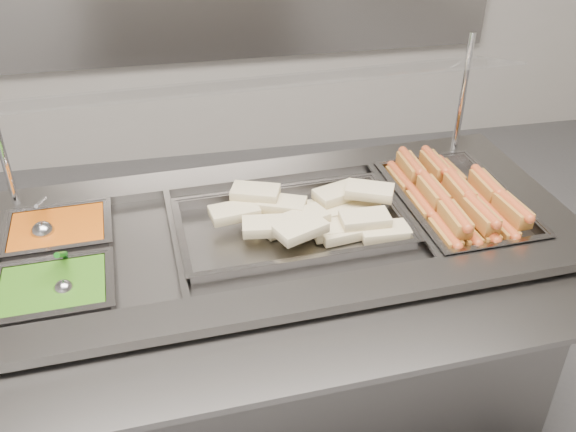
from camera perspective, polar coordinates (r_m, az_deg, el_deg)
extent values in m
cube|color=slate|center=(2.06, -1.24, -10.44)|extent=(1.66, 0.77, 0.79)
cube|color=gray|center=(1.56, 1.30, -7.39)|extent=(1.70, 0.21, 0.03)
cube|color=gray|center=(2.07, -3.41, 3.75)|extent=(1.70, 0.21, 0.03)
cube|color=gray|center=(2.10, 20.18, 2.06)|extent=(0.15, 0.52, 0.03)
cube|color=black|center=(1.86, -1.35, -3.68)|extent=(1.49, 0.59, 0.02)
cube|color=gray|center=(1.91, 10.05, 0.84)|extent=(0.05, 0.52, 0.01)
cube|color=gray|center=(1.77, -9.99, -2.01)|extent=(0.05, 0.52, 0.01)
cube|color=gray|center=(1.48, 2.86, -11.98)|extent=(1.64, 0.31, 0.02)
cylinder|color=slate|center=(1.86, 23.76, -5.33)|extent=(0.03, 0.24, 0.02)
cylinder|color=silver|center=(1.96, -24.25, 6.01)|extent=(0.02, 0.02, 0.40)
cylinder|color=silver|center=(2.18, 15.30, 10.49)|extent=(0.02, 0.02, 0.40)
cube|color=silver|center=(1.80, -2.93, 11.72)|extent=(1.50, 0.34, 0.08)
cube|color=#B4580A|center=(1.91, -19.63, -1.84)|extent=(0.26, 0.21, 0.08)
cube|color=#1E5A0E|center=(1.70, -19.97, -6.78)|extent=(0.26, 0.21, 0.08)
cube|color=#A36C22|center=(1.82, 13.77, -1.80)|extent=(0.05, 0.14, 0.05)
cylinder|color=#CD5124|center=(1.81, 13.85, -1.33)|extent=(0.03, 0.15, 0.03)
cube|color=#A36C22|center=(1.94, 11.73, 0.73)|extent=(0.05, 0.14, 0.05)
cylinder|color=#CD5124|center=(1.93, 11.80, 1.24)|extent=(0.03, 0.15, 0.03)
cube|color=#A36C22|center=(2.06, 9.93, 3.04)|extent=(0.06, 0.14, 0.05)
cylinder|color=#CD5124|center=(2.05, 9.98, 3.52)|extent=(0.04, 0.15, 0.03)
cube|color=#A36C22|center=(1.85, 15.31, -1.61)|extent=(0.06, 0.14, 0.05)
cylinder|color=#CD5124|center=(1.84, 15.41, -1.08)|extent=(0.04, 0.15, 0.03)
cube|color=#A36C22|center=(1.96, 13.21, 0.92)|extent=(0.05, 0.14, 0.05)
cylinder|color=#CD5124|center=(1.95, 13.29, 1.45)|extent=(0.03, 0.15, 0.03)
cube|color=#A36C22|center=(2.08, 11.35, 3.19)|extent=(0.05, 0.14, 0.05)
cylinder|color=#CD5124|center=(2.07, 11.41, 3.69)|extent=(0.03, 0.15, 0.03)
cube|color=#A36C22|center=(1.88, 16.84, -1.35)|extent=(0.05, 0.14, 0.05)
cylinder|color=#CD5124|center=(1.86, 16.95, -0.82)|extent=(0.03, 0.15, 0.03)
cube|color=#A36C22|center=(1.99, 14.68, 1.13)|extent=(0.06, 0.14, 0.05)
cylinder|color=#CD5124|center=(1.98, 14.77, 1.66)|extent=(0.04, 0.15, 0.03)
cube|color=#A36C22|center=(2.11, 12.76, 3.39)|extent=(0.05, 0.14, 0.05)
cylinder|color=#CD5124|center=(2.10, 12.83, 3.86)|extent=(0.04, 0.15, 0.03)
cube|color=#A36C22|center=(1.90, 18.35, -1.03)|extent=(0.05, 0.14, 0.05)
cylinder|color=#CD5124|center=(1.89, 18.44, -0.57)|extent=(0.04, 0.15, 0.03)
cube|color=#A36C22|center=(2.01, 16.12, 1.37)|extent=(0.06, 0.14, 0.05)
cylinder|color=#CD5124|center=(2.00, 16.21, 1.86)|extent=(0.04, 0.15, 0.03)
cube|color=#A36C22|center=(2.13, 14.14, 3.57)|extent=(0.06, 0.14, 0.05)
cylinder|color=#CD5124|center=(2.12, 14.21, 4.03)|extent=(0.04, 0.15, 0.03)
cube|color=#A36C22|center=(1.82, 14.61, -0.30)|extent=(0.05, 0.14, 0.05)
cylinder|color=#CD5124|center=(1.81, 14.70, 0.23)|extent=(0.03, 0.15, 0.03)
cube|color=#A36C22|center=(1.93, 12.75, 2.06)|extent=(0.05, 0.14, 0.05)
cylinder|color=#CD5124|center=(1.92, 12.83, 2.57)|extent=(0.03, 0.15, 0.03)
cube|color=#A36C22|center=(2.05, 10.83, 4.30)|extent=(0.05, 0.14, 0.05)
cylinder|color=#CD5124|center=(2.04, 10.89, 4.78)|extent=(0.03, 0.15, 0.03)
cube|color=#A36C22|center=(1.85, 16.77, 0.01)|extent=(0.06, 0.14, 0.05)
cylinder|color=#CD5124|center=(1.84, 16.87, 0.53)|extent=(0.04, 0.15, 0.03)
cube|color=#A36C22|center=(1.96, 15.00, 2.26)|extent=(0.05, 0.14, 0.05)
cylinder|color=#CD5124|center=(1.95, 15.08, 2.76)|extent=(0.03, 0.15, 0.03)
cube|color=#A36C22|center=(2.07, 12.90, 4.37)|extent=(0.05, 0.14, 0.05)
cylinder|color=#CD5124|center=(2.06, 12.96, 4.85)|extent=(0.03, 0.15, 0.03)
cube|color=#A36C22|center=(1.90, 19.33, 0.45)|extent=(0.06, 0.14, 0.05)
cylinder|color=#CD5124|center=(1.89, 19.43, 0.96)|extent=(0.04, 0.15, 0.03)
cube|color=#A36C22|center=(2.00, 17.17, 2.55)|extent=(0.05, 0.14, 0.05)
cylinder|color=#CD5124|center=(1.99, 17.27, 3.04)|extent=(0.03, 0.15, 0.03)
cube|color=beige|center=(1.83, -1.05, -0.30)|extent=(0.16, 0.13, 0.03)
cube|color=beige|center=(1.87, 2.34, 0.52)|extent=(0.14, 0.08, 0.03)
cube|color=beige|center=(1.87, 4.69, 0.52)|extent=(0.15, 0.10, 0.03)
cube|color=beige|center=(1.78, 4.94, -1.41)|extent=(0.15, 0.10, 0.03)
cube|color=beige|center=(1.79, 4.33, -1.17)|extent=(0.14, 0.08, 0.03)
cube|color=beige|center=(1.81, -0.49, -0.62)|extent=(0.16, 0.13, 0.03)
cube|color=beige|center=(1.89, 6.19, 0.57)|extent=(0.15, 0.12, 0.03)
cube|color=beige|center=(1.80, 8.59, -1.38)|extent=(0.14, 0.08, 0.03)
cube|color=beige|center=(1.81, -4.80, 0.36)|extent=(0.15, 0.10, 0.03)
cube|color=beige|center=(1.79, 6.85, -0.27)|extent=(0.14, 0.08, 0.03)
cube|color=beige|center=(1.75, -1.85, -0.90)|extent=(0.14, 0.09, 0.03)
cube|color=beige|center=(1.89, 4.45, 2.01)|extent=(0.15, 0.12, 0.03)
cube|color=beige|center=(1.84, -0.58, 1.03)|extent=(0.15, 0.12, 0.03)
cube|color=beige|center=(1.78, 1.38, -0.27)|extent=(0.15, 0.12, 0.03)
cube|color=beige|center=(1.85, -2.92, 2.11)|extent=(0.15, 0.12, 0.03)
cube|color=beige|center=(1.69, 1.15, -1.16)|extent=(0.16, 0.12, 0.03)
cube|color=beige|center=(1.87, 7.27, 2.22)|extent=(0.16, 0.13, 0.03)
sphere|color=#A8A8AD|center=(1.88, -20.94, -1.37)|extent=(0.06, 0.06, 0.06)
cylinder|color=#A8A8AD|center=(1.91, -21.13, 1.16)|extent=(0.02, 0.15, 0.07)
sphere|color=#A8A8AD|center=(1.66, -19.28, -6.19)|extent=(0.05, 0.05, 0.05)
cylinder|color=#136A14|center=(1.69, -19.53, -3.24)|extent=(0.02, 0.13, 0.09)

